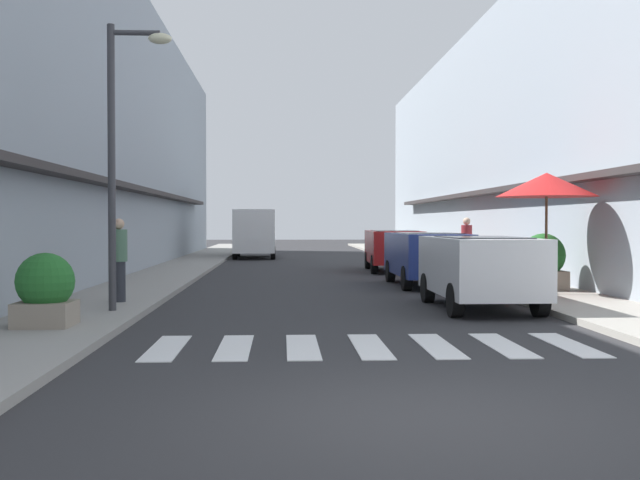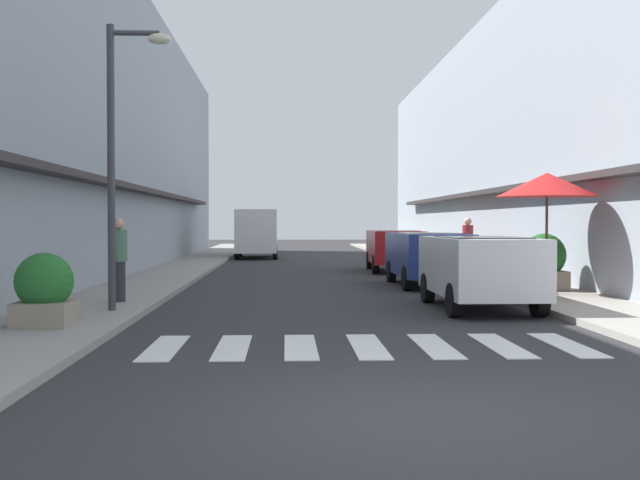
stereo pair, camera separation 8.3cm
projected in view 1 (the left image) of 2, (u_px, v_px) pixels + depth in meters
ground_plane at (319, 275)px, 25.59m from camera, size 103.39×103.39×0.00m
sidewalk_left at (171, 273)px, 25.35m from camera, size 2.27×65.79×0.12m
sidewalk_right at (465, 272)px, 25.83m from camera, size 2.27×65.79×0.12m
building_row_left at (70, 130)px, 26.40m from camera, size 5.50×44.29×9.88m
building_row_right at (557, 142)px, 27.26m from camera, size 5.50×44.29×9.27m
crosswalk at (370, 346)px, 10.80m from camera, size 6.15×2.20×0.01m
parked_car_near at (480, 264)px, 15.42m from camera, size 1.81×4.02×1.47m
parked_car_mid at (427, 253)px, 21.05m from camera, size 1.83×4.33×1.47m
parked_car_far at (393, 246)px, 27.42m from camera, size 1.95×4.45×1.47m
delivery_van at (255, 229)px, 37.71m from camera, size 2.08×5.43×2.37m
street_lamp at (122, 136)px, 14.14m from camera, size 1.19×0.28×5.29m
cafe_umbrella at (547, 185)px, 17.44m from camera, size 2.30×2.30×2.77m
planter_corner at (45, 290)px, 12.04m from camera, size 0.91×0.91×1.16m
planter_midblock at (543, 262)px, 18.55m from camera, size 1.06×1.06×1.37m
pedestrian_walking_near at (119, 258)px, 15.71m from camera, size 0.34×0.34×1.72m
pedestrian_walking_far at (467, 244)px, 23.97m from camera, size 0.34×0.34×1.78m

